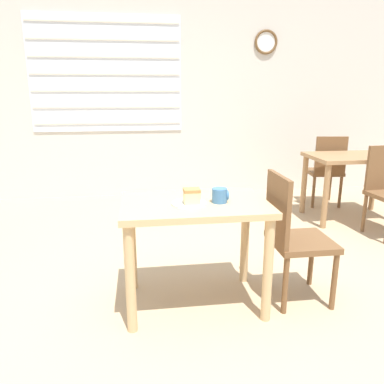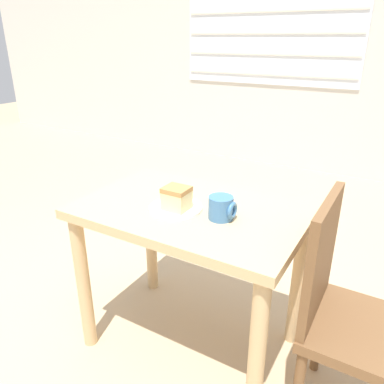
# 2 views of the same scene
# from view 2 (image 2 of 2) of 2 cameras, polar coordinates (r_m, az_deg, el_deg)

# --- Properties ---
(ground_plane) EXTENTS (14.00, 14.00, 0.00)m
(ground_plane) POSITION_cam_2_polar(r_m,az_deg,el_deg) (1.85, -5.23, -24.65)
(ground_plane) COLOR tan
(wall_back) EXTENTS (10.00, 0.09, 2.80)m
(wall_back) POSITION_cam_2_polar(r_m,az_deg,el_deg) (4.10, 21.14, 21.92)
(wall_back) COLOR beige
(wall_back) RESTS_ON ground_plane
(dining_table_near) EXTENTS (0.92, 0.61, 0.71)m
(dining_table_near) POSITION_cam_2_polar(r_m,az_deg,el_deg) (1.59, -0.11, -6.41)
(dining_table_near) COLOR tan
(dining_table_near) RESTS_ON ground_plane
(chair_near_window) EXTENTS (0.39, 0.39, 0.87)m
(chair_near_window) POSITION_cam_2_polar(r_m,az_deg,el_deg) (1.46, 22.53, -16.60)
(chair_near_window) COLOR brown
(chair_near_window) RESTS_ON ground_plane
(plate) EXTENTS (0.21, 0.21, 0.01)m
(plate) POSITION_cam_2_polar(r_m,az_deg,el_deg) (1.51, -2.50, -2.43)
(plate) COLOR white
(plate) RESTS_ON dining_table_near
(cake_slice) EXTENTS (0.10, 0.09, 0.09)m
(cake_slice) POSITION_cam_2_polar(r_m,az_deg,el_deg) (1.47, -2.38, -0.93)
(cake_slice) COLOR beige
(cake_slice) RESTS_ON plate
(coffee_mug) EXTENTS (0.10, 0.10, 0.09)m
(coffee_mug) POSITION_cam_2_polar(r_m,az_deg,el_deg) (1.42, 4.56, -2.43)
(coffee_mug) COLOR teal
(coffee_mug) RESTS_ON dining_table_near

